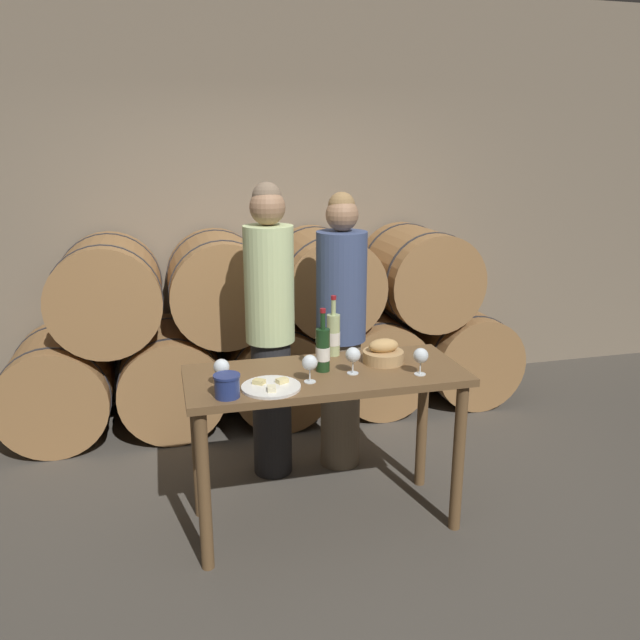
{
  "coord_description": "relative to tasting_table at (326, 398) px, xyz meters",
  "views": [
    {
      "loc": [
        -0.79,
        -2.96,
        2.04
      ],
      "look_at": [
        0.0,
        0.12,
        1.14
      ],
      "focal_mm": 35.0,
      "sensor_mm": 36.0,
      "label": 1
    }
  ],
  "objects": [
    {
      "name": "barrel_stack",
      "position": [
        0.0,
        1.54,
        -0.08
      ],
      "size": [
        3.88,
        0.86,
        1.42
      ],
      "color": "#9E7042",
      "rests_on": "ground_plane"
    },
    {
      "name": "stone_wall_back",
      "position": [
        0.0,
        2.09,
        0.86
      ],
      "size": [
        10.0,
        0.12,
        3.2
      ],
      "color": "gray",
      "rests_on": "ground_plane"
    },
    {
      "name": "wine_glass_far_left",
      "position": [
        -0.55,
        -0.07,
        0.25
      ],
      "size": [
        0.08,
        0.08,
        0.14
      ],
      "color": "white",
      "rests_on": "tasting_table"
    },
    {
      "name": "wine_bottle_red",
      "position": [
        -0.01,
        0.02,
        0.26
      ],
      "size": [
        0.08,
        0.08,
        0.34
      ],
      "color": "#193819",
      "rests_on": "tasting_table"
    },
    {
      "name": "person_left",
      "position": [
        -0.18,
        0.63,
        0.22
      ],
      "size": [
        0.3,
        0.3,
        1.83
      ],
      "color": "#232326",
      "rests_on": "ground_plane"
    },
    {
      "name": "person_right",
      "position": [
        0.27,
        0.63,
        0.17
      ],
      "size": [
        0.31,
        0.31,
        1.77
      ],
      "color": "#756651",
      "rests_on": "ground_plane"
    },
    {
      "name": "cheese_plate",
      "position": [
        -0.32,
        -0.15,
        0.16
      ],
      "size": [
        0.29,
        0.29,
        0.04
      ],
      "color": "white",
      "rests_on": "tasting_table"
    },
    {
      "name": "tasting_table",
      "position": [
        0.0,
        0.0,
        0.0
      ],
      "size": [
        1.46,
        0.6,
        0.89
      ],
      "color": "brown",
      "rests_on": "ground_plane"
    },
    {
      "name": "wine_glass_left",
      "position": [
        -0.11,
        -0.12,
        0.25
      ],
      "size": [
        0.08,
        0.08,
        0.14
      ],
      "color": "white",
      "rests_on": "tasting_table"
    },
    {
      "name": "ground_plane",
      "position": [
        0.0,
        0.0,
        -0.74
      ],
      "size": [
        10.0,
        10.0,
        0.0
      ],
      "primitive_type": "plane",
      "color": "#4C473F"
    },
    {
      "name": "wine_glass_center",
      "position": [
        0.13,
        -0.06,
        0.25
      ],
      "size": [
        0.08,
        0.08,
        0.14
      ],
      "color": "white",
      "rests_on": "tasting_table"
    },
    {
      "name": "bread_basket",
      "position": [
        0.34,
        0.07,
        0.2
      ],
      "size": [
        0.22,
        0.22,
        0.13
      ],
      "color": "tan",
      "rests_on": "tasting_table"
    },
    {
      "name": "blue_crock",
      "position": [
        -0.54,
        -0.21,
        0.21
      ],
      "size": [
        0.13,
        0.13,
        0.11
      ],
      "color": "navy",
      "rests_on": "tasting_table"
    },
    {
      "name": "wine_bottle_white",
      "position": [
        0.11,
        0.26,
        0.27
      ],
      "size": [
        0.08,
        0.08,
        0.34
      ],
      "color": "#ADBC7F",
      "rests_on": "tasting_table"
    },
    {
      "name": "wine_glass_right",
      "position": [
        0.46,
        -0.16,
        0.25
      ],
      "size": [
        0.08,
        0.08,
        0.14
      ],
      "color": "white",
      "rests_on": "tasting_table"
    }
  ]
}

